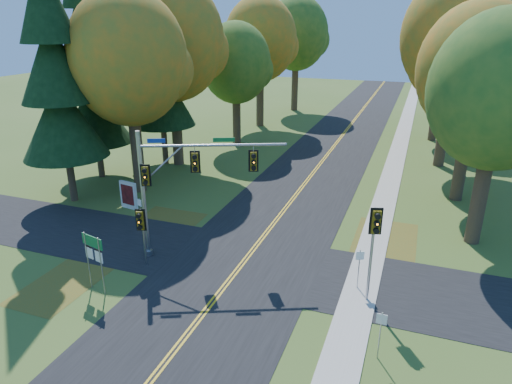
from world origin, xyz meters
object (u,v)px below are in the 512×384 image
(traffic_mast, at_px, (179,178))
(east_signal_pole, at_px, (375,232))
(info_kiosk, at_px, (129,195))
(route_sign_cluster, at_px, (93,252))

(traffic_mast, bearing_deg, east_signal_pole, -29.49)
(traffic_mast, distance_m, info_kiosk, 8.68)
(east_signal_pole, xyz_separation_m, route_sign_cluster, (-12.09, -3.42, -1.47))
(east_signal_pole, bearing_deg, traffic_mast, 156.28)
(info_kiosk, bearing_deg, east_signal_pole, -8.68)
(traffic_mast, distance_m, route_sign_cluster, 5.50)
(traffic_mast, relative_size, route_sign_cluster, 2.39)
(route_sign_cluster, distance_m, info_kiosk, 10.13)
(route_sign_cluster, height_order, info_kiosk, route_sign_cluster)
(traffic_mast, relative_size, east_signal_pole, 1.50)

